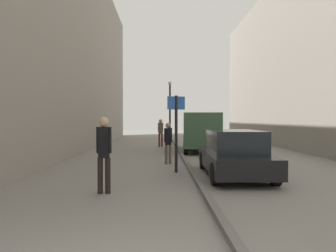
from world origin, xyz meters
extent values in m
plane|color=gray|center=(0.00, 12.00, 0.00)|extent=(80.00, 80.00, 0.00)
cube|color=gray|center=(-5.04, 12.00, 6.03)|extent=(2.87, 40.00, 12.05)
cube|color=#615F5B|center=(1.58, 12.00, 0.06)|extent=(0.16, 40.00, 0.12)
cylinder|color=brown|center=(0.76, 10.07, 0.39)|extent=(0.12, 0.12, 0.78)
cylinder|color=brown|center=(0.92, 10.11, 0.39)|extent=(0.12, 0.12, 0.78)
cube|color=black|center=(0.84, 10.09, 1.11)|extent=(0.26, 0.23, 0.67)
cylinder|color=black|center=(0.72, 10.06, 1.16)|extent=(0.09, 0.09, 0.57)
cylinder|color=black|center=(0.95, 10.12, 1.16)|extent=(0.09, 0.09, 0.57)
sphere|color=#9E755B|center=(0.84, 10.09, 1.56)|extent=(0.22, 0.22, 0.22)
cylinder|color=black|center=(-0.93, 5.17, 0.44)|extent=(0.13, 0.13, 0.87)
cylinder|color=black|center=(-0.74, 5.16, 0.44)|extent=(0.13, 0.13, 0.87)
cube|color=black|center=(-0.83, 5.17, 1.24)|extent=(0.25, 0.21, 0.74)
cylinder|color=black|center=(-0.97, 5.17, 1.30)|extent=(0.10, 0.10, 0.63)
cylinder|color=black|center=(-0.70, 5.16, 1.30)|extent=(0.10, 0.10, 0.63)
sphere|color=tan|center=(-0.83, 5.17, 1.73)|extent=(0.24, 0.24, 0.24)
cylinder|color=maroon|center=(0.45, 18.05, 0.43)|extent=(0.13, 0.13, 0.85)
cylinder|color=maroon|center=(0.63, 18.10, 0.43)|extent=(0.13, 0.13, 0.85)
cube|color=brown|center=(0.54, 18.07, 1.22)|extent=(0.28, 0.25, 0.73)
cylinder|color=brown|center=(0.41, 18.04, 1.27)|extent=(0.10, 0.10, 0.62)
cylinder|color=brown|center=(0.67, 18.11, 1.27)|extent=(0.10, 0.10, 0.62)
sphere|color=#9E755B|center=(0.54, 18.07, 1.70)|extent=(0.24, 0.24, 0.24)
cube|color=#335138|center=(2.76, 14.63, 1.24)|extent=(2.17, 3.88, 1.80)
cube|color=#335138|center=(2.94, 17.23, 1.02)|extent=(2.00, 1.59, 1.35)
cube|color=black|center=(2.98, 17.74, 1.31)|extent=(1.60, 0.15, 0.59)
cylinder|color=black|center=(2.09, 17.15, 0.40)|extent=(0.28, 0.81, 0.80)
cylinder|color=black|center=(3.78, 17.02, 0.40)|extent=(0.28, 0.81, 0.80)
cylinder|color=black|center=(1.83, 13.52, 0.40)|extent=(0.28, 0.81, 0.80)
cylinder|color=black|center=(3.52, 13.40, 0.40)|extent=(0.28, 0.81, 0.80)
cube|color=black|center=(2.86, 7.41, 0.49)|extent=(1.89, 4.24, 0.55)
cube|color=black|center=(2.86, 7.41, 1.11)|extent=(1.57, 2.55, 0.68)
cylinder|color=black|center=(2.08, 8.86, 0.32)|extent=(0.21, 0.64, 0.64)
cylinder|color=black|center=(3.71, 8.82, 0.32)|extent=(0.21, 0.64, 0.64)
cylinder|color=black|center=(2.01, 6.00, 0.32)|extent=(0.21, 0.64, 0.64)
cylinder|color=black|center=(3.65, 5.97, 0.32)|extent=(0.21, 0.64, 0.64)
cylinder|color=black|center=(1.06, 8.13, 1.30)|extent=(0.10, 0.10, 2.60)
cube|color=#2659B2|center=(1.06, 8.13, 2.35)|extent=(0.60, 0.13, 0.44)
cylinder|color=black|center=(1.27, 21.78, 2.25)|extent=(0.14, 0.14, 4.50)
sphere|color=beige|center=(1.27, 21.78, 4.62)|extent=(0.28, 0.28, 0.28)
camera|label=1|loc=(0.53, -2.36, 1.79)|focal=33.28mm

